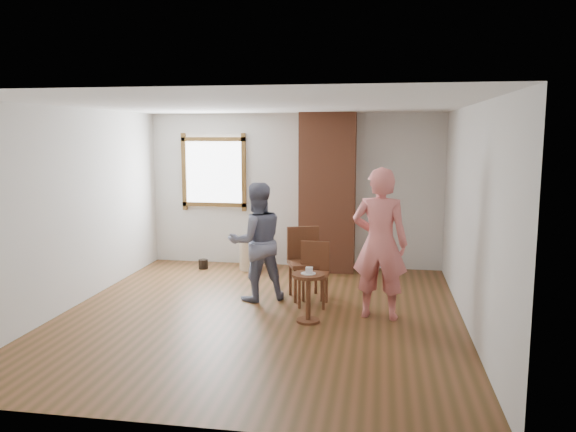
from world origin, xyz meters
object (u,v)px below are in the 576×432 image
(dining_chair_left, at_px, (305,258))
(dining_chair_right, at_px, (314,270))
(person_pink, at_px, (380,243))
(side_table, at_px, (308,290))
(man, at_px, (257,242))
(stoneware_crock, at_px, (251,255))

(dining_chair_left, bearing_deg, dining_chair_right, -82.46)
(dining_chair_left, relative_size, person_pink, 0.52)
(person_pink, bearing_deg, side_table, 29.44)
(person_pink, bearing_deg, dining_chair_left, -27.15)
(dining_chair_right, xyz_separation_m, man, (-0.80, 0.09, 0.34))
(dining_chair_left, distance_m, dining_chair_right, 0.38)
(person_pink, bearing_deg, man, -8.06)
(man, bearing_deg, dining_chair_left, 173.01)
(stoneware_crock, relative_size, person_pink, 0.26)
(side_table, height_order, man, man)
(dining_chair_left, relative_size, dining_chair_right, 1.17)
(person_pink, bearing_deg, stoneware_crock, -36.75)
(stoneware_crock, height_order, side_table, side_table)
(side_table, distance_m, person_pink, 1.04)
(stoneware_crock, height_order, person_pink, person_pink)
(dining_chair_left, height_order, person_pink, person_pink)
(stoneware_crock, xyz_separation_m, dining_chair_left, (1.10, -1.42, 0.30))
(side_table, height_order, person_pink, person_pink)
(side_table, distance_m, man, 1.22)
(dining_chair_left, xyz_separation_m, dining_chair_right, (0.17, -0.33, -0.08))
(stoneware_crock, bearing_deg, side_table, -62.47)
(side_table, relative_size, person_pink, 0.32)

